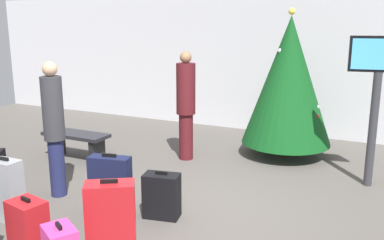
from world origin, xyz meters
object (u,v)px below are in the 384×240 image
at_px(holiday_tree, 288,81).
at_px(traveller_0, 54,125).
at_px(suitcase_5, 7,190).
at_px(suitcase_3, 110,187).
at_px(waiting_bench, 76,140).
at_px(suitcase_2, 28,228).
at_px(suitcase_1, 111,216).
at_px(suitcase_6, 162,196).
at_px(traveller_1, 186,103).
at_px(flight_info_kiosk, 377,85).

height_order(holiday_tree, traveller_0, holiday_tree).
bearing_deg(holiday_tree, suitcase_5, -120.81).
height_order(suitcase_3, suitcase_5, suitcase_3).
bearing_deg(waiting_bench, holiday_tree, 29.39).
xyz_separation_m(waiting_bench, suitcase_3, (1.90, -1.57, 0.04)).
xyz_separation_m(suitcase_2, suitcase_5, (-0.82, 0.46, 0.09)).
distance_m(traveller_0, suitcase_2, 1.70).
relative_size(holiday_tree, suitcase_2, 4.17).
bearing_deg(waiting_bench, suitcase_2, -57.87).
bearing_deg(suitcase_1, traveller_0, 150.84).
xyz_separation_m(holiday_tree, suitcase_6, (-0.77, -3.15, -1.08)).
xyz_separation_m(holiday_tree, suitcase_3, (-1.35, -3.40, -0.98)).
bearing_deg(suitcase_5, suitcase_6, 28.27).
relative_size(holiday_tree, suitcase_5, 3.25).
height_order(traveller_1, suitcase_6, traveller_1).
distance_m(suitcase_5, suitcase_6, 1.86).
distance_m(traveller_1, suitcase_5, 3.25).
bearing_deg(suitcase_6, holiday_tree, 76.28).
relative_size(traveller_0, suitcase_2, 2.98).
xyz_separation_m(traveller_0, traveller_1, (0.87, 2.23, -0.00)).
bearing_deg(traveller_1, suitcase_3, -85.74).
bearing_deg(suitcase_5, traveller_0, 90.11).
relative_size(suitcase_5, suitcase_6, 1.34).
xyz_separation_m(holiday_tree, traveller_1, (-1.53, -0.96, -0.36)).
bearing_deg(waiting_bench, suitcase_5, -68.87).
xyz_separation_m(traveller_0, suitcase_2, (0.82, -1.30, -0.71)).
distance_m(traveller_1, suitcase_6, 2.43).
bearing_deg(waiting_bench, traveller_0, -58.02).
bearing_deg(suitcase_3, suitcase_5, -149.17).
bearing_deg(flight_info_kiosk, suitcase_1, -126.59).
xyz_separation_m(suitcase_5, suitcase_6, (1.63, 0.88, -0.10)).
xyz_separation_m(traveller_0, suitcase_3, (1.06, -0.21, -0.62)).
bearing_deg(traveller_1, flight_info_kiosk, 0.91).
bearing_deg(holiday_tree, suitcase_6, -103.72).
relative_size(traveller_1, suitcase_3, 2.33).
height_order(suitcase_2, suitcase_6, suitcase_2).
height_order(waiting_bench, traveller_0, traveller_0).
distance_m(flight_info_kiosk, suitcase_3, 3.91).
height_order(waiting_bench, suitcase_5, suitcase_5).
bearing_deg(traveller_0, holiday_tree, 52.99).
distance_m(waiting_bench, suitcase_3, 2.47).
relative_size(traveller_1, suitcase_1, 2.40).
bearing_deg(suitcase_5, traveller_1, 74.14).
relative_size(waiting_bench, suitcase_6, 2.02).
xyz_separation_m(traveller_0, suitcase_5, (0.00, -0.84, -0.62)).
bearing_deg(suitcase_2, suitcase_6, 58.84).
distance_m(waiting_bench, suitcase_5, 2.36).
xyz_separation_m(holiday_tree, suitcase_1, (-0.87, -4.05, -0.99)).
bearing_deg(suitcase_3, flight_info_kiosk, 41.53).
height_order(waiting_bench, suitcase_1, suitcase_1).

